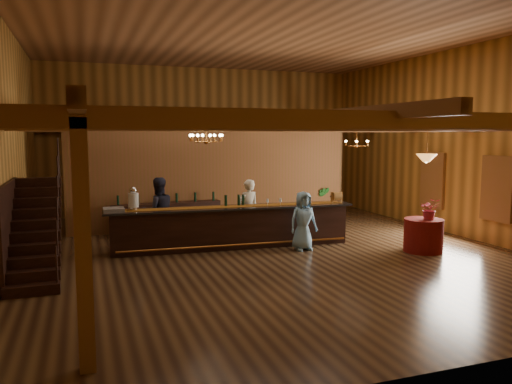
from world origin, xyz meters
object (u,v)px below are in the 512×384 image
object	(u,v)px
bartender	(248,210)
staff_second	(158,212)
raffle_drum	(337,196)
backbar_shelf	(168,218)
chandelier_left	(206,138)
chandelier_right	(357,143)
guest	(303,221)
tasting_bar	(232,227)
pendant_lamp	(426,158)
round_table	(423,235)
floor_plant	(321,204)
beverage_dispenser	(133,199)

from	to	relation	value
bartender	staff_second	distance (m)	2.48
raffle_drum	backbar_shelf	size ratio (longest dim) A/B	0.10
chandelier_left	chandelier_right	xyz separation A→B (m)	(5.35, 2.17, -0.19)
chandelier_right	guest	xyz separation A→B (m)	(-2.80, -2.16, -1.95)
chandelier_right	tasting_bar	bearing A→B (deg)	-163.89
raffle_drum	pendant_lamp	xyz separation A→B (m)	(1.52, -1.85, 1.13)
raffle_drum	staff_second	xyz separation A→B (m)	(-4.78, 1.09, -0.35)
round_table	guest	xyz separation A→B (m)	(-2.83, 1.19, 0.34)
pendant_lamp	guest	bearing A→B (deg)	157.11
round_table	staff_second	distance (m)	6.96
chandelier_right	pendant_lamp	xyz separation A→B (m)	(0.03, -3.35, -0.31)
chandelier_left	staff_second	xyz separation A→B (m)	(-0.92, 1.76, -1.98)
raffle_drum	staff_second	size ratio (longest dim) A/B	0.18
raffle_drum	guest	size ratio (longest dim) A/B	0.22
tasting_bar	staff_second	size ratio (longest dim) A/B	3.57
backbar_shelf	round_table	world-z (taller)	backbar_shelf
raffle_drum	bartender	distance (m)	2.50
floor_plant	raffle_drum	bearing A→B (deg)	-109.85
chandelier_left	floor_plant	size ratio (longest dim) A/B	0.69
chandelier_left	beverage_dispenser	bearing A→B (deg)	146.28
raffle_drum	beverage_dispenser	bearing A→B (deg)	175.66
beverage_dispenser	round_table	world-z (taller)	beverage_dispenser
raffle_drum	chandelier_right	distance (m)	2.56
bartender	floor_plant	xyz separation A→B (m)	(3.47, 2.36, -0.29)
tasting_bar	guest	bearing A→B (deg)	-24.55
round_table	chandelier_right	xyz separation A→B (m)	(-0.03, 3.35, 2.29)
tasting_bar	raffle_drum	xyz separation A→B (m)	(2.96, -0.22, 0.71)
pendant_lamp	bartender	xyz separation A→B (m)	(-3.83, 2.70, -1.53)
raffle_drum	pendant_lamp	size ratio (longest dim) A/B	0.38
bartender	floor_plant	size ratio (longest dim) A/B	1.49
backbar_shelf	bartender	bearing A→B (deg)	-52.43
tasting_bar	floor_plant	xyz separation A→B (m)	(4.12, 3.00, 0.03)
chandelier_left	staff_second	bearing A→B (deg)	117.61
backbar_shelf	guest	bearing A→B (deg)	-57.12
beverage_dispenser	floor_plant	size ratio (longest dim) A/B	0.51
pendant_lamp	chandelier_left	bearing A→B (deg)	167.65
floor_plant	guest	bearing A→B (deg)	-122.57
round_table	guest	size ratio (longest dim) A/B	0.64
chandelier_right	raffle_drum	bearing A→B (deg)	-134.69
staff_second	floor_plant	bearing A→B (deg)	-166.46
pendant_lamp	staff_second	size ratio (longest dim) A/B	0.49
backbar_shelf	staff_second	xyz separation A→B (m)	(-0.52, -1.70, 0.46)
round_table	chandelier_left	distance (m)	6.04
guest	raffle_drum	bearing A→B (deg)	23.63
pendant_lamp	backbar_shelf	bearing A→B (deg)	141.27
backbar_shelf	guest	distance (m)	4.54
beverage_dispenser	chandelier_right	world-z (taller)	chandelier_right
chandelier_right	pendant_lamp	size ratio (longest dim) A/B	0.89
tasting_bar	beverage_dispenser	xyz separation A→B (m)	(-2.52, 0.20, 0.83)
tasting_bar	chandelier_left	bearing A→B (deg)	-131.96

